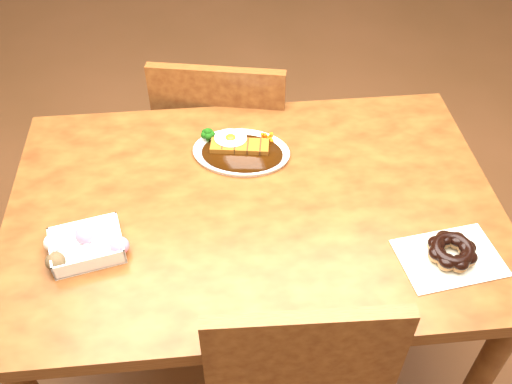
{
  "coord_description": "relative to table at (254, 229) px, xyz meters",
  "views": [
    {
      "loc": [
        -0.09,
        -0.96,
        1.75
      ],
      "look_at": [
        0.0,
        -0.03,
        0.81
      ],
      "focal_mm": 40.0,
      "sensor_mm": 36.0,
      "label": 1
    }
  ],
  "objects": [
    {
      "name": "pon_de_ring",
      "position": [
        0.42,
        -0.22,
        0.12
      ],
      "size": [
        0.24,
        0.19,
        0.04
      ],
      "rotation": [
        0.0,
        0.0,
        0.14
      ],
      "color": "silver",
      "rests_on": "table"
    },
    {
      "name": "donut_box",
      "position": [
        -0.39,
        -0.12,
        0.12
      ],
      "size": [
        0.19,
        0.15,
        0.04
      ],
      "rotation": [
        0.0,
        0.0,
        0.22
      ],
      "color": "white",
      "rests_on": "table"
    },
    {
      "name": "chair_far",
      "position": [
        -0.04,
        0.54,
        -0.17
      ],
      "size": [
        0.5,
        0.5,
        0.87
      ],
      "rotation": [
        0.0,
        0.0,
        2.94
      ],
      "color": "#502310",
      "rests_on": "ground"
    },
    {
      "name": "katsu_curry_plate",
      "position": [
        -0.02,
        0.19,
        0.11
      ],
      "size": [
        0.29,
        0.23,
        0.05
      ],
      "rotation": [
        0.0,
        0.0,
        -0.23
      ],
      "color": "white",
      "rests_on": "table"
    },
    {
      "name": "ground",
      "position": [
        0.0,
        0.0,
        -0.65
      ],
      "size": [
        6.0,
        6.0,
        0.0
      ],
      "primitive_type": "plane",
      "color": "brown",
      "rests_on": "ground"
    },
    {
      "name": "table",
      "position": [
        0.0,
        0.0,
        0.0
      ],
      "size": [
        1.2,
        0.8,
        0.75
      ],
      "color": "#502310",
      "rests_on": "ground"
    }
  ]
}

